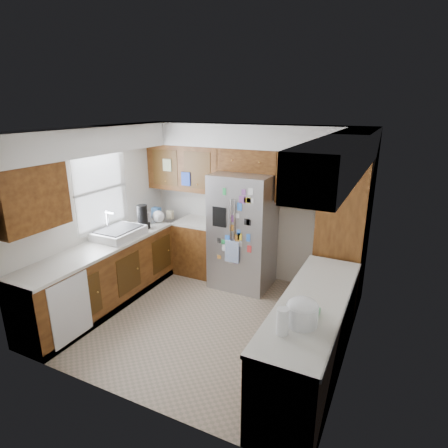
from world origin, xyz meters
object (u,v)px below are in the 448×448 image
Objects in this scene: rice_cooker at (302,311)px; paper_towel at (283,321)px; pantry at (343,236)px; fridge at (243,231)px.

rice_cooker is 0.24m from paper_towel.
pantry is 2.12m from rice_cooker.
fridge is at bearing 124.63° from rice_cooker.
rice_cooker is (-0.00, -2.12, -0.03)m from pantry.
rice_cooker reaches higher than paper_towel.
fridge is (-1.50, 0.05, -0.17)m from pantry.
paper_towel is at bearing -92.72° from pantry.
fridge reaches higher than paper_towel.
fridge reaches higher than rice_cooker.
fridge is at bearing 120.24° from paper_towel.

